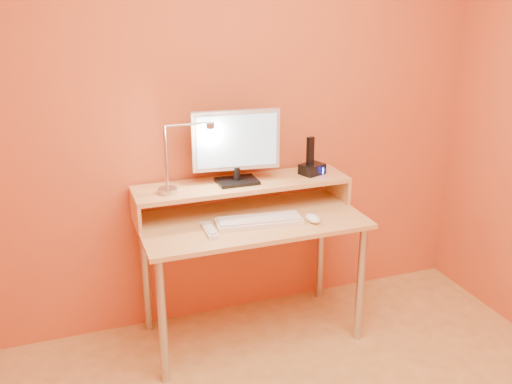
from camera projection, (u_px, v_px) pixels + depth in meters
name	position (u px, v px, depth m)	size (l,w,h in m)	color
wall_back	(232.00, 110.00, 3.14)	(3.00, 0.04, 2.50)	#C75B31
desk_leg_fl	(163.00, 322.00, 2.77)	(0.04, 0.04, 0.69)	#B2B2B6
desk_leg_fr	(360.00, 284.00, 3.12)	(0.04, 0.04, 0.69)	#B2B2B6
desk_leg_bl	(146.00, 276.00, 3.21)	(0.04, 0.04, 0.69)	#B2B2B6
desk_leg_br	(321.00, 248.00, 3.56)	(0.04, 0.04, 0.69)	#B2B2B6
desk_lower	(251.00, 221.00, 3.04)	(1.20, 0.60, 0.03)	tan
shelf_riser_left	(135.00, 211.00, 2.96)	(0.02, 0.30, 0.14)	tan
shelf_riser_right	(337.00, 186.00, 3.33)	(0.02, 0.30, 0.14)	tan
desk_shelf	(242.00, 184.00, 3.12)	(1.20, 0.30, 0.03)	tan
monitor_foot	(237.00, 181.00, 3.10)	(0.22, 0.16, 0.02)	black
monitor_neck	(237.00, 174.00, 3.09)	(0.04, 0.04, 0.07)	black
monitor_panel	(236.00, 140.00, 3.03)	(0.48, 0.04, 0.33)	silver
monitor_back	(235.00, 139.00, 3.05)	(0.43, 0.01, 0.28)	black
monitor_screen	(237.00, 141.00, 3.02)	(0.43, 0.00, 0.28)	#96C6E8
lamp_base	(168.00, 190.00, 2.95)	(0.10, 0.10, 0.03)	#B2B2B6
lamp_post	(166.00, 158.00, 2.89)	(0.01, 0.01, 0.33)	#B2B2B6
lamp_arm	(187.00, 124.00, 2.87)	(0.01, 0.01, 0.24)	#B2B2B6
lamp_head	(210.00, 125.00, 2.92)	(0.04, 0.04, 0.03)	#B2B2B6
lamp_bulb	(210.00, 128.00, 2.92)	(0.03, 0.03, 0.00)	#FFEAC6
phone_dock	(312.00, 169.00, 3.24)	(0.13, 0.10, 0.06)	black
phone_handset	(310.00, 151.00, 3.20)	(0.04, 0.03, 0.16)	black
phone_led	(323.00, 171.00, 3.21)	(0.01, 0.00, 0.04)	#1D44FF
keyboard	(259.00, 221.00, 2.98)	(0.45, 0.14, 0.02)	white
mouse	(313.00, 218.00, 2.99)	(0.07, 0.12, 0.04)	white
remote_control	(210.00, 230.00, 2.87)	(0.05, 0.19, 0.02)	white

